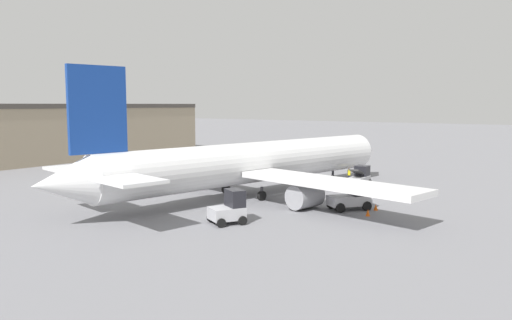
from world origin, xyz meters
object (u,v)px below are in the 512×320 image
at_px(airplane, 249,163).
at_px(safety_cone_near, 376,207).
at_px(ground_crew_worker, 349,174).
at_px(belt_loader_truck, 360,177).
at_px(safety_cone_far, 368,213).
at_px(baggage_tug, 229,208).
at_px(pushback_tug, 352,197).

distance_m(airplane, safety_cone_near, 13.07).
height_order(ground_crew_worker, belt_loader_truck, belt_loader_truck).
bearing_deg(safety_cone_far, baggage_tug, 137.62).
height_order(airplane, pushback_tug, airplane).
height_order(belt_loader_truck, pushback_tug, pushback_tug).
bearing_deg(safety_cone_far, ground_crew_worker, 29.51).
bearing_deg(ground_crew_worker, belt_loader_truck, 102.75).
relative_size(safety_cone_near, safety_cone_far, 1.00).
bearing_deg(airplane, baggage_tug, -140.20).
height_order(airplane, safety_cone_far, airplane).
relative_size(ground_crew_worker, pushback_tug, 0.43).
relative_size(belt_loader_truck, pushback_tug, 0.85).
xyz_separation_m(ground_crew_worker, pushback_tug, (-13.88, -6.69, 0.23)).
height_order(airplane, baggage_tug, airplane).
distance_m(belt_loader_truck, safety_cone_near, 11.78).
distance_m(ground_crew_worker, baggage_tug, 23.85).
relative_size(airplane, pushback_tug, 10.93).
xyz_separation_m(belt_loader_truck, safety_cone_far, (-12.61, -6.20, -0.81)).
distance_m(baggage_tug, belt_loader_truck, 20.96).
xyz_separation_m(safety_cone_near, safety_cone_far, (-2.44, -0.31, 0.00)).
bearing_deg(ground_crew_worker, safety_cone_near, 94.03).
bearing_deg(baggage_tug, belt_loader_truck, 24.09).
relative_size(baggage_tug, pushback_tug, 0.82).
xyz_separation_m(airplane, safety_cone_near, (0.81, -12.71, -2.94)).
bearing_deg(pushback_tug, safety_cone_near, -27.49).
relative_size(airplane, ground_crew_worker, 25.72).
height_order(baggage_tug, safety_cone_far, baggage_tug).
bearing_deg(pushback_tug, belt_loader_truck, 58.47).
relative_size(ground_crew_worker, baggage_tug, 0.52).
bearing_deg(safety_cone_near, baggage_tug, 145.95).
bearing_deg(safety_cone_far, pushback_tug, 52.09).
bearing_deg(safety_cone_near, ground_crew_worker, 32.93).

